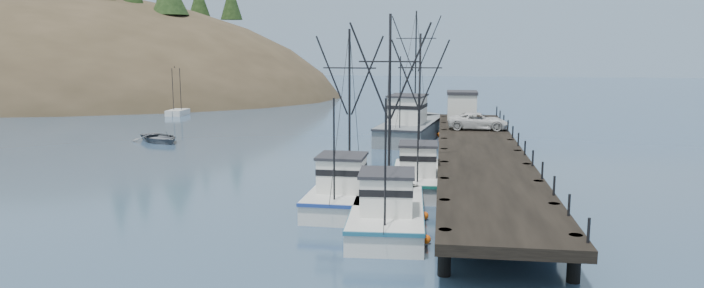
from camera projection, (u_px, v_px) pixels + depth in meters
The scene contains 12 objects.
ground at pixel (217, 235), 31.72m from camera, with size 400.00×400.00×0.00m, color navy.
pier at pixel (480, 154), 45.12m from camera, with size 6.00×44.00×2.00m.
distant_ridge at pixel (438, 73), 196.40m from camera, with size 360.00×40.00×26.00m, color #9EB2C6.
distant_ridge_far at pixel (294, 70), 218.04m from camera, with size 180.00×25.00×18.00m, color silver.
moored_sailboats at pixel (154, 105), 92.69m from camera, with size 15.49×19.74×6.35m.
trawler_near at pixel (388, 211), 33.03m from camera, with size 4.16×11.31×11.45m.
trawler_mid at pixel (347, 191), 37.53m from camera, with size 3.88×10.76×10.76m.
trawler_far at pixel (418, 176), 41.61m from camera, with size 3.51×10.13×10.55m.
work_vessel at pixel (412, 127), 62.88m from camera, with size 6.63×15.70×13.05m.
pier_shed at pixel (462, 105), 62.55m from camera, with size 3.00×3.20×2.80m.
pickup_truck at pixel (478, 121), 55.23m from camera, with size 2.45×5.32×1.48m, color silver.
motorboat at pixel (160, 142), 61.07m from camera, with size 3.97×5.56×1.15m, color slate.
Camera 1 is at (11.13, -29.28, 9.67)m, focal length 32.00 mm.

